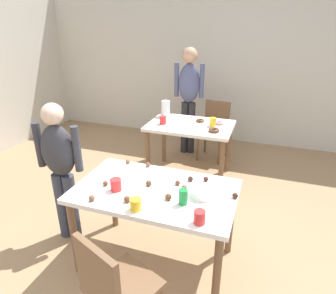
# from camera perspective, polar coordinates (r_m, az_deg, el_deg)

# --- Properties ---
(ground_plane) EXTENTS (6.40, 6.40, 0.00)m
(ground_plane) POSITION_cam_1_polar(r_m,az_deg,el_deg) (2.93, -3.73, -20.33)
(ground_plane) COLOR #9E7A56
(wall_back) EXTENTS (6.40, 0.10, 2.60)m
(wall_back) POSITION_cam_1_polar(r_m,az_deg,el_deg) (5.26, 9.91, 15.24)
(wall_back) COLOR beige
(wall_back) RESTS_ON ground_plane
(dining_table_near) EXTENTS (1.31, 0.78, 0.75)m
(dining_table_near) POSITION_cam_1_polar(r_m,az_deg,el_deg) (2.50, -2.47, -9.93)
(dining_table_near) COLOR white
(dining_table_near) RESTS_ON ground_plane
(dining_table_far) EXTENTS (1.09, 0.73, 0.75)m
(dining_table_far) POSITION_cam_1_polar(r_m,az_deg,el_deg) (3.95, 4.25, 2.84)
(dining_table_far) COLOR silver
(dining_table_far) RESTS_ON ground_plane
(chair_near_table) EXTENTS (0.52, 0.52, 0.87)m
(chair_near_table) POSITION_cam_1_polar(r_m,az_deg,el_deg) (2.08, -10.36, -24.66)
(chair_near_table) COLOR brown
(chair_near_table) RESTS_ON ground_plane
(chair_far_table) EXTENTS (0.44, 0.44, 0.87)m
(chair_far_table) POSITION_cam_1_polar(r_m,az_deg,el_deg) (4.62, 8.90, 3.88)
(chair_far_table) COLOR brown
(chair_far_table) RESTS_ON ground_plane
(person_girl_near) EXTENTS (0.45, 0.23, 1.38)m
(person_girl_near) POSITION_cam_1_polar(r_m,az_deg,el_deg) (2.88, -19.90, -2.99)
(person_girl_near) COLOR #383D4C
(person_girl_near) RESTS_ON ground_plane
(person_adult_far) EXTENTS (0.46, 0.24, 1.64)m
(person_adult_far) POSITION_cam_1_polar(r_m,az_deg,el_deg) (4.59, 4.00, 10.49)
(person_adult_far) COLOR #28282D
(person_adult_far) RESTS_ON ground_plane
(mixing_bowl) EXTENTS (0.20, 0.20, 0.06)m
(mixing_bowl) POSITION_cam_1_polar(r_m,az_deg,el_deg) (2.36, 6.51, -8.58)
(mixing_bowl) COLOR white
(mixing_bowl) RESTS_ON dining_table_near
(soda_can) EXTENTS (0.07, 0.07, 0.12)m
(soda_can) POSITION_cam_1_polar(r_m,az_deg,el_deg) (2.24, 2.92, -9.51)
(soda_can) COLOR #198438
(soda_can) RESTS_ON dining_table_near
(fork_near) EXTENTS (0.17, 0.02, 0.01)m
(fork_near) POSITION_cam_1_polar(r_m,az_deg,el_deg) (2.65, -13.34, -6.02)
(fork_near) COLOR silver
(fork_near) RESTS_ON dining_table_near
(cup_near_0) EXTENTS (0.08, 0.08, 0.09)m
(cup_near_0) POSITION_cam_1_polar(r_m,az_deg,el_deg) (2.20, -6.21, -10.85)
(cup_near_0) COLOR yellow
(cup_near_0) RESTS_ON dining_table_near
(cup_near_1) EXTENTS (0.09, 0.09, 0.10)m
(cup_near_1) POSITION_cam_1_polar(r_m,az_deg,el_deg) (2.45, -9.93, -7.11)
(cup_near_1) COLOR red
(cup_near_1) RESTS_ON dining_table_near
(cup_near_2) EXTENTS (0.08, 0.08, 0.10)m
(cup_near_2) POSITION_cam_1_polar(r_m,az_deg,el_deg) (2.07, 6.05, -13.18)
(cup_near_2) COLOR red
(cup_near_2) RESTS_ON dining_table_near
(cake_ball_0) EXTENTS (0.05, 0.05, 0.05)m
(cake_ball_0) POSITION_cam_1_polar(r_m,az_deg,el_deg) (2.55, 4.31, -6.07)
(cake_ball_0) COLOR #3D2319
(cake_ball_0) RESTS_ON dining_table_near
(cake_ball_1) EXTENTS (0.04, 0.04, 0.04)m
(cake_ball_1) POSITION_cam_1_polar(r_m,az_deg,el_deg) (2.54, -11.87, -6.83)
(cake_ball_1) COLOR brown
(cake_ball_1) RESTS_ON dining_table_near
(cake_ball_2) EXTENTS (0.04, 0.04, 0.04)m
(cake_ball_2) POSITION_cam_1_polar(r_m,az_deg,el_deg) (2.79, -3.84, -3.37)
(cake_ball_2) COLOR brown
(cake_ball_2) RESTS_ON dining_table_near
(cake_ball_3) EXTENTS (0.05, 0.05, 0.05)m
(cake_ball_3) POSITION_cam_1_polar(r_m,az_deg,el_deg) (2.30, 0.06, -9.50)
(cake_ball_3) COLOR brown
(cake_ball_3) RESTS_ON dining_table_near
(cake_ball_4) EXTENTS (0.04, 0.04, 0.04)m
(cake_ball_4) POSITION_cam_1_polar(r_m,az_deg,el_deg) (2.57, 7.26, -6.08)
(cake_ball_4) COLOR #3D2319
(cake_ball_4) RESTS_ON dining_table_near
(cake_ball_5) EXTENTS (0.04, 0.04, 0.04)m
(cake_ball_5) POSITION_cam_1_polar(r_m,az_deg,el_deg) (2.49, 1.83, -6.85)
(cake_ball_5) COLOR brown
(cake_ball_5) RESTS_ON dining_table_near
(cake_ball_6) EXTENTS (0.05, 0.05, 0.05)m
(cake_ball_6) POSITION_cam_1_polar(r_m,az_deg,el_deg) (2.48, -3.71, -6.92)
(cake_ball_6) COLOR brown
(cake_ball_6) RESTS_ON dining_table_near
(cake_ball_7) EXTENTS (0.04, 0.04, 0.04)m
(cake_ball_7) POSITION_cam_1_polar(r_m,az_deg,el_deg) (2.43, 3.13, -7.73)
(cake_ball_7) COLOR brown
(cake_ball_7) RESTS_ON dining_table_near
(cake_ball_8) EXTENTS (0.05, 0.05, 0.05)m
(cake_ball_8) POSITION_cam_1_polar(r_m,az_deg,el_deg) (2.36, -14.36, -9.43)
(cake_ball_8) COLOR brown
(cake_ball_8) RESTS_ON dining_table_near
(cake_ball_9) EXTENTS (0.05, 0.05, 0.05)m
(cake_ball_9) POSITION_cam_1_polar(r_m,az_deg,el_deg) (2.30, -7.82, -9.86)
(cake_ball_9) COLOR brown
(cake_ball_9) RESTS_ON dining_table_near
(cake_ball_10) EXTENTS (0.04, 0.04, 0.04)m
(cake_ball_10) POSITION_cam_1_polar(r_m,az_deg,el_deg) (2.87, -7.69, -2.80)
(cake_ball_10) COLOR brown
(cake_ball_10) RESTS_ON dining_table_near
(cake_ball_11) EXTENTS (0.05, 0.05, 0.05)m
(cake_ball_11) POSITION_cam_1_polar(r_m,az_deg,el_deg) (2.38, 12.70, -9.04)
(cake_ball_11) COLOR #3D2319
(cake_ball_11) RESTS_ON dining_table_near
(pitcher_far) EXTENTS (0.12, 0.12, 0.22)m
(pitcher_far) POSITION_cam_1_polar(r_m,az_deg,el_deg) (4.20, -0.44, 7.36)
(pitcher_far) COLOR white
(pitcher_far) RESTS_ON dining_table_far
(cup_far_0) EXTENTS (0.08, 0.08, 0.11)m
(cup_far_0) POSITION_cam_1_polar(r_m,az_deg,el_deg) (3.86, 8.57, 4.77)
(cup_far_0) COLOR yellow
(cup_far_0) RESTS_ON dining_table_far
(cup_far_1) EXTENTS (0.09, 0.09, 0.10)m
(cup_far_1) POSITION_cam_1_polar(r_m,az_deg,el_deg) (3.90, -1.00, 5.17)
(cup_far_1) COLOR red
(cup_far_1) RESTS_ON dining_table_far
(donut_far_0) EXTENTS (0.13, 0.13, 0.04)m
(donut_far_0) POSITION_cam_1_polar(r_m,az_deg,el_deg) (3.68, 8.78, 3.20)
(donut_far_0) COLOR brown
(donut_far_0) RESTS_ON dining_table_far
(donut_far_1) EXTENTS (0.12, 0.12, 0.04)m
(donut_far_1) POSITION_cam_1_polar(r_m,az_deg,el_deg) (3.96, 9.76, 4.60)
(donut_far_1) COLOR pink
(donut_far_1) RESTS_ON dining_table_far
(donut_far_2) EXTENTS (0.11, 0.11, 0.03)m
(donut_far_2) POSITION_cam_1_polar(r_m,az_deg,el_deg) (4.01, 6.15, 5.04)
(donut_far_2) COLOR brown
(donut_far_2) RESTS_ON dining_table_far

